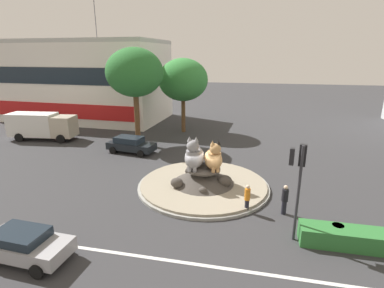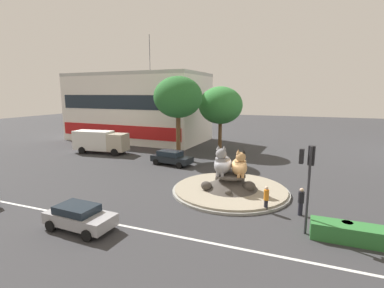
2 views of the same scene
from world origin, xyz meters
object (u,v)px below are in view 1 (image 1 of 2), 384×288
object	(u,v)px
pedestrian_orange_shirt	(247,198)
cat_statue_grey	(194,156)
traffic_light_mast	(299,172)
broadleaf_tree_behind_island	(135,73)
sedan_on_far_lane	(131,144)
second_tree_near_tower	(183,80)
delivery_box_truck	(42,125)
litter_bin	(337,233)
parked_car_right	(24,244)
cat_statue_calico	(214,158)
shophouse_block	(85,80)
pedestrian_black_shirt	(285,199)

from	to	relation	value
pedestrian_orange_shirt	cat_statue_grey	bearing A→B (deg)	-26.29
cat_statue_grey	traffic_light_mast	bearing A→B (deg)	51.32
pedestrian_orange_shirt	broadleaf_tree_behind_island	bearing A→B (deg)	-35.14
cat_statue_grey	sedan_on_far_lane	bearing A→B (deg)	-129.44
second_tree_near_tower	pedestrian_orange_shirt	bearing A→B (deg)	-65.37
cat_statue_grey	pedestrian_orange_shirt	bearing A→B (deg)	53.35
delivery_box_truck	litter_bin	bearing A→B (deg)	-31.92
parked_car_right	cat_statue_grey	bearing A→B (deg)	60.18
litter_bin	cat_statue_calico	bearing A→B (deg)	144.48
cat_statue_grey	shophouse_block	size ratio (longest dim) A/B	0.11
cat_statue_grey	pedestrian_orange_shirt	world-z (taller)	cat_statue_grey
second_tree_near_tower	pedestrian_black_shirt	xyz separation A→B (m)	(10.15, -17.32, -5.09)
second_tree_near_tower	broadleaf_tree_behind_island	bearing A→B (deg)	-120.80
shophouse_block	parked_car_right	xyz separation A→B (m)	(13.87, -28.72, -4.58)
cat_statue_grey	sedan_on_far_lane	world-z (taller)	cat_statue_grey
pedestrian_black_shirt	delivery_box_truck	world-z (taller)	delivery_box_truck
broadleaf_tree_behind_island	pedestrian_black_shirt	bearing A→B (deg)	-40.57
cat_statue_grey	delivery_box_truck	bearing A→B (deg)	-113.85
traffic_light_mast	litter_bin	bearing A→B (deg)	-74.58
parked_car_right	delivery_box_truck	distance (m)	21.39
broadleaf_tree_behind_island	delivery_box_truck	bearing A→B (deg)	-175.69
cat_statue_calico	second_tree_near_tower	size ratio (longest dim) A/B	0.28
pedestrian_black_shirt	traffic_light_mast	bearing A→B (deg)	-18.39
delivery_box_truck	traffic_light_mast	bearing A→B (deg)	-34.11
cat_statue_calico	traffic_light_mast	world-z (taller)	traffic_light_mast
pedestrian_orange_shirt	litter_bin	distance (m)	4.84
cat_statue_grey	broadleaf_tree_behind_island	size ratio (longest dim) A/B	0.25
broadleaf_tree_behind_island	cat_statue_calico	bearing A→B (deg)	-44.61
pedestrian_black_shirt	delivery_box_truck	xyz separation A→B (m)	(-24.10, 10.81, 0.64)
traffic_light_mast	shophouse_block	xyz separation A→B (m)	(-25.69, 24.55, 1.76)
parked_car_right	litter_bin	xyz separation A→B (m)	(13.91, 4.32, -0.30)
traffic_light_mast	litter_bin	distance (m)	3.76
delivery_box_truck	cat_statue_grey	bearing A→B (deg)	-30.01
pedestrian_orange_shirt	parked_car_right	distance (m)	11.39
second_tree_near_tower	litter_bin	world-z (taller)	second_tree_near_tower
second_tree_near_tower	sedan_on_far_lane	distance (m)	10.56
second_tree_near_tower	shophouse_block	bearing A→B (deg)	162.34
traffic_light_mast	delivery_box_truck	bearing A→B (deg)	72.96
cat_statue_grey	shophouse_block	xyz separation A→B (m)	(-19.69, 19.67, 3.10)
sedan_on_far_lane	litter_bin	world-z (taller)	sedan_on_far_lane
second_tree_near_tower	delivery_box_truck	world-z (taller)	second_tree_near_tower
pedestrian_orange_shirt	litter_bin	world-z (taller)	pedestrian_orange_shirt
broadleaf_tree_behind_island	delivery_box_truck	distance (m)	11.93
traffic_light_mast	broadleaf_tree_behind_island	world-z (taller)	broadleaf_tree_behind_island
shophouse_block	broadleaf_tree_behind_island	bearing A→B (deg)	-39.27
sedan_on_far_lane	traffic_light_mast	bearing A→B (deg)	-31.16
pedestrian_black_shirt	sedan_on_far_lane	world-z (taller)	pedestrian_black_shirt
broadleaf_tree_behind_island	second_tree_near_tower	size ratio (longest dim) A/B	1.12
cat_statue_calico	sedan_on_far_lane	size ratio (longest dim) A/B	0.50
pedestrian_black_shirt	sedan_on_far_lane	bearing A→B (deg)	-147.23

